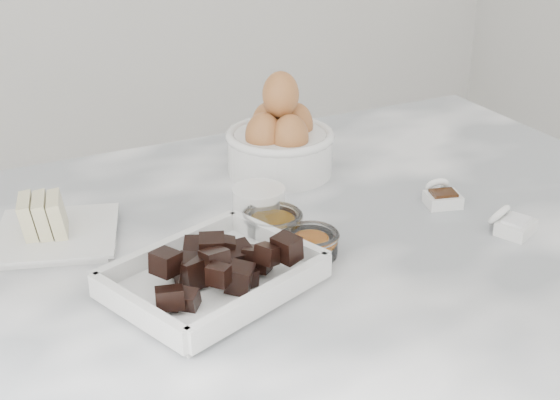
{
  "coord_description": "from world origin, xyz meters",
  "views": [
    {
      "loc": [
        -0.39,
        -0.8,
        1.41
      ],
      "look_at": [
        0.02,
        0.03,
        0.98
      ],
      "focal_mm": 50.0,
      "sensor_mm": 36.0,
      "label": 1
    }
  ],
  "objects_px": {
    "sugar_ramekin": "(259,201)",
    "egg_bowl": "(280,141)",
    "chocolate_dish": "(213,270)",
    "vanilla_spoon": "(441,196)",
    "honey_bowl": "(272,225)",
    "butter_plate": "(54,227)",
    "salt_spoon": "(512,224)",
    "zest_bowl": "(311,242)"
  },
  "relations": [
    {
      "from": "sugar_ramekin",
      "to": "egg_bowl",
      "type": "xyz_separation_m",
      "value": [
        0.1,
        0.13,
        0.03
      ]
    },
    {
      "from": "chocolate_dish",
      "to": "butter_plate",
      "type": "bearing_deg",
      "value": 125.03
    },
    {
      "from": "honey_bowl",
      "to": "zest_bowl",
      "type": "xyz_separation_m",
      "value": [
        0.02,
        -0.06,
        -0.0
      ]
    },
    {
      "from": "chocolate_dish",
      "to": "vanilla_spoon",
      "type": "height_order",
      "value": "chocolate_dish"
    },
    {
      "from": "zest_bowl",
      "to": "salt_spoon",
      "type": "relative_size",
      "value": 1.0
    },
    {
      "from": "chocolate_dish",
      "to": "zest_bowl",
      "type": "bearing_deg",
      "value": 8.95
    },
    {
      "from": "honey_bowl",
      "to": "zest_bowl",
      "type": "bearing_deg",
      "value": -70.62
    },
    {
      "from": "egg_bowl",
      "to": "salt_spoon",
      "type": "bearing_deg",
      "value": -60.1
    },
    {
      "from": "chocolate_dish",
      "to": "vanilla_spoon",
      "type": "distance_m",
      "value": 0.38
    },
    {
      "from": "egg_bowl",
      "to": "honey_bowl",
      "type": "bearing_deg",
      "value": -119.11
    },
    {
      "from": "chocolate_dish",
      "to": "egg_bowl",
      "type": "height_order",
      "value": "egg_bowl"
    },
    {
      "from": "chocolate_dish",
      "to": "butter_plate",
      "type": "xyz_separation_m",
      "value": [
        -0.14,
        0.2,
        -0.0
      ]
    },
    {
      "from": "honey_bowl",
      "to": "butter_plate",
      "type": "bearing_deg",
      "value": 156.09
    },
    {
      "from": "sugar_ramekin",
      "to": "honey_bowl",
      "type": "relative_size",
      "value": 0.9
    },
    {
      "from": "honey_bowl",
      "to": "salt_spoon",
      "type": "height_order",
      "value": "salt_spoon"
    },
    {
      "from": "butter_plate",
      "to": "vanilla_spoon",
      "type": "distance_m",
      "value": 0.53
    },
    {
      "from": "butter_plate",
      "to": "chocolate_dish",
      "type": "bearing_deg",
      "value": -54.97
    },
    {
      "from": "sugar_ramekin",
      "to": "egg_bowl",
      "type": "bearing_deg",
      "value": 53.14
    },
    {
      "from": "sugar_ramekin",
      "to": "vanilla_spoon",
      "type": "xyz_separation_m",
      "value": [
        0.25,
        -0.08,
        -0.01
      ]
    },
    {
      "from": "chocolate_dish",
      "to": "butter_plate",
      "type": "height_order",
      "value": "butter_plate"
    },
    {
      "from": "zest_bowl",
      "to": "egg_bowl",
      "type": "bearing_deg",
      "value": 71.77
    },
    {
      "from": "butter_plate",
      "to": "zest_bowl",
      "type": "bearing_deg",
      "value": -32.43
    },
    {
      "from": "chocolate_dish",
      "to": "salt_spoon",
      "type": "distance_m",
      "value": 0.41
    },
    {
      "from": "chocolate_dish",
      "to": "salt_spoon",
      "type": "relative_size",
      "value": 3.81
    },
    {
      "from": "vanilla_spoon",
      "to": "honey_bowl",
      "type": "bearing_deg",
      "value": 176.61
    },
    {
      "from": "egg_bowl",
      "to": "vanilla_spoon",
      "type": "height_order",
      "value": "egg_bowl"
    },
    {
      "from": "chocolate_dish",
      "to": "egg_bowl",
      "type": "relative_size",
      "value": 1.63
    },
    {
      "from": "egg_bowl",
      "to": "honey_bowl",
      "type": "xyz_separation_m",
      "value": [
        -0.11,
        -0.19,
        -0.03
      ]
    },
    {
      "from": "honey_bowl",
      "to": "salt_spoon",
      "type": "distance_m",
      "value": 0.32
    },
    {
      "from": "zest_bowl",
      "to": "salt_spoon",
      "type": "height_order",
      "value": "salt_spoon"
    },
    {
      "from": "chocolate_dish",
      "to": "egg_bowl",
      "type": "xyz_separation_m",
      "value": [
        0.22,
        0.27,
        0.03
      ]
    },
    {
      "from": "zest_bowl",
      "to": "sugar_ramekin",
      "type": "bearing_deg",
      "value": 95.98
    },
    {
      "from": "sugar_ramekin",
      "to": "vanilla_spoon",
      "type": "bearing_deg",
      "value": -16.99
    },
    {
      "from": "honey_bowl",
      "to": "vanilla_spoon",
      "type": "xyz_separation_m",
      "value": [
        0.26,
        -0.02,
        -0.01
      ]
    },
    {
      "from": "egg_bowl",
      "to": "zest_bowl",
      "type": "relative_size",
      "value": 2.34
    },
    {
      "from": "sugar_ramekin",
      "to": "honey_bowl",
      "type": "xyz_separation_m",
      "value": [
        -0.01,
        -0.06,
        -0.01
      ]
    },
    {
      "from": "egg_bowl",
      "to": "zest_bowl",
      "type": "height_order",
      "value": "egg_bowl"
    },
    {
      "from": "butter_plate",
      "to": "egg_bowl",
      "type": "height_order",
      "value": "egg_bowl"
    },
    {
      "from": "honey_bowl",
      "to": "vanilla_spoon",
      "type": "distance_m",
      "value": 0.26
    },
    {
      "from": "vanilla_spoon",
      "to": "salt_spoon",
      "type": "bearing_deg",
      "value": -75.75
    },
    {
      "from": "sugar_ramekin",
      "to": "vanilla_spoon",
      "type": "relative_size",
      "value": 1.08
    },
    {
      "from": "butter_plate",
      "to": "egg_bowl",
      "type": "xyz_separation_m",
      "value": [
        0.36,
        0.08,
        0.03
      ]
    }
  ]
}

